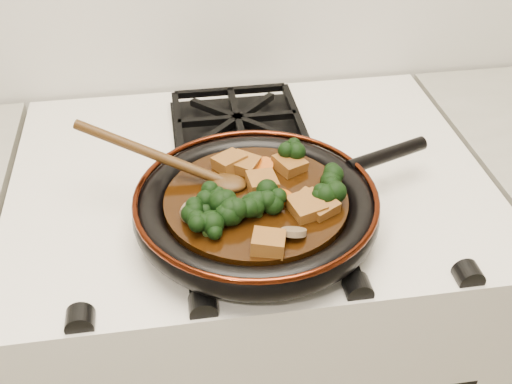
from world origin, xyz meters
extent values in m
cube|color=white|center=(0.00, 1.69, 0.45)|extent=(0.76, 0.60, 0.90)
cylinder|color=black|center=(-0.01, 1.55, 0.93)|extent=(0.32, 0.32, 0.01)
torus|color=black|center=(-0.01, 1.55, 0.94)|extent=(0.34, 0.34, 0.04)
torus|color=#46170A|center=(-0.01, 1.55, 0.96)|extent=(0.34, 0.34, 0.01)
cylinder|color=black|center=(0.20, 1.63, 0.96)|extent=(0.14, 0.07, 0.02)
cylinder|color=black|center=(-0.01, 1.55, 0.95)|extent=(0.26, 0.26, 0.02)
cube|color=brown|center=(0.05, 1.61, 0.97)|extent=(0.05, 0.05, 0.03)
cube|color=brown|center=(0.00, 1.57, 0.97)|extent=(0.04, 0.05, 0.03)
cube|color=brown|center=(0.07, 1.51, 0.97)|extent=(0.05, 0.05, 0.03)
cube|color=brown|center=(-0.04, 1.63, 0.97)|extent=(0.06, 0.05, 0.03)
cube|color=brown|center=(0.05, 1.51, 0.97)|extent=(0.05, 0.06, 0.03)
cube|color=brown|center=(0.05, 1.52, 0.97)|extent=(0.05, 0.05, 0.02)
cube|color=brown|center=(-0.01, 1.45, 0.97)|extent=(0.05, 0.05, 0.03)
cube|color=brown|center=(-0.02, 1.62, 0.97)|extent=(0.05, 0.05, 0.03)
cylinder|color=#B34604|center=(0.01, 1.62, 0.96)|extent=(0.03, 0.03, 0.02)
cylinder|color=#B34604|center=(0.02, 1.54, 0.96)|extent=(0.03, 0.03, 0.01)
cylinder|color=#B34604|center=(-0.03, 1.63, 0.96)|extent=(0.03, 0.03, 0.02)
cylinder|color=#B34604|center=(-0.06, 1.51, 0.96)|extent=(0.03, 0.03, 0.02)
cylinder|color=#B34604|center=(-0.08, 1.52, 0.96)|extent=(0.03, 0.03, 0.01)
cylinder|color=#B34604|center=(0.05, 1.53, 0.96)|extent=(0.03, 0.03, 0.02)
cylinder|color=#7F6749|center=(0.02, 1.46, 0.97)|extent=(0.04, 0.04, 0.02)
cylinder|color=#7F6749|center=(0.08, 1.53, 0.97)|extent=(0.05, 0.05, 0.03)
cylinder|color=#7F6749|center=(0.08, 1.54, 0.97)|extent=(0.04, 0.04, 0.03)
cylinder|color=#7F6749|center=(-0.10, 1.52, 0.97)|extent=(0.04, 0.04, 0.03)
cylinder|color=#7F6749|center=(0.08, 1.52, 0.97)|extent=(0.04, 0.04, 0.03)
ellipsoid|color=#41270E|center=(-0.05, 1.59, 0.96)|extent=(0.07, 0.06, 0.02)
cylinder|color=#41270E|center=(-0.15, 1.63, 0.99)|extent=(0.02, 0.02, 0.23)
camera|label=1|loc=(-0.12, 0.85, 1.50)|focal=45.00mm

